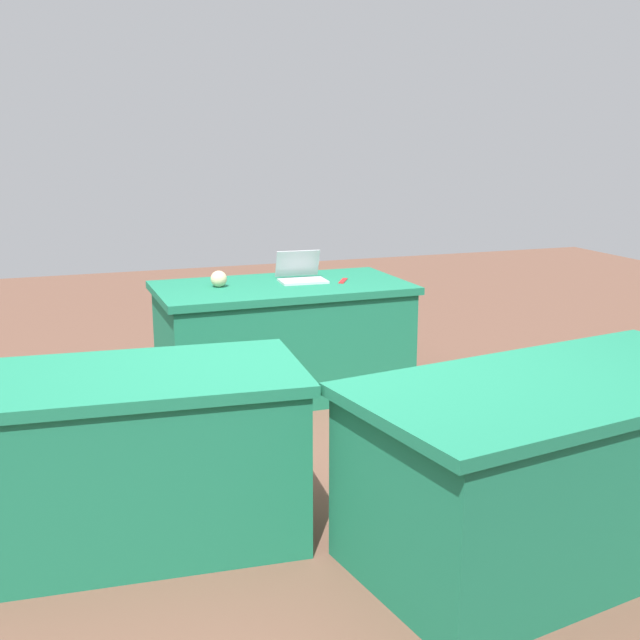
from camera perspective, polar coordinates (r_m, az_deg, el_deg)
ground_plane at (r=3.98m, az=-2.43°, el=-13.13°), size 14.40×14.40×0.00m
table_foreground at (r=5.46m, az=-2.75°, el=-1.38°), size 1.72×0.93×0.78m
table_mid_right at (r=3.59m, az=-13.27°, el=-9.66°), size 1.53×0.91×0.78m
table_back_left at (r=3.57m, az=17.21°, el=-10.03°), size 2.00×1.20×0.78m
laptop_silver at (r=5.48m, az=-1.37°, el=3.26°), size 0.33×0.31×0.21m
yarn_ball at (r=5.30m, az=-7.37°, el=2.98°), size 0.11×0.11×0.11m
scissors_red at (r=5.48m, az=1.69°, el=2.87°), size 0.12×0.17×0.01m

